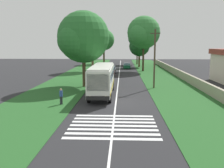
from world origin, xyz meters
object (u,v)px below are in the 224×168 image
(coach_bus, at_px, (102,78))
(trailing_car_1, at_px, (112,70))
(roadside_tree_right_0, at_px, (139,47))
(roadside_tree_right_2, at_px, (143,34))
(roadside_tree_left_1, at_px, (103,40))
(trailing_car_0, at_px, (110,73))
(trailing_car_2, at_px, (127,66))
(roadside_tree_left_2, at_px, (83,38))
(roadside_tree_right_1, at_px, (137,38))
(pedestrian, at_px, (61,96))
(roadside_tree_left_0, at_px, (92,37))
(utility_pole, at_px, (155,58))

(coach_bus, xyz_separation_m, trailing_car_1, (25.08, -0.09, -1.48))
(roadside_tree_right_0, height_order, roadside_tree_right_2, roadside_tree_right_2)
(roadside_tree_left_1, relative_size, roadside_tree_right_0, 1.28)
(roadside_tree_right_0, bearing_deg, trailing_car_0, 160.73)
(trailing_car_2, xyz_separation_m, roadside_tree_left_2, (-28.51, 6.99, 6.46))
(coach_bus, bearing_deg, roadside_tree_right_0, -10.19)
(roadside_tree_left_2, distance_m, roadside_tree_right_1, 43.23)
(trailing_car_2, xyz_separation_m, roadside_tree_left_1, (14.21, 7.32, 6.80))
(pedestrian, bearing_deg, roadside_tree_right_2, -18.32)
(trailing_car_1, xyz_separation_m, roadside_tree_left_2, (-18.61, 3.44, 6.46))
(coach_bus, xyz_separation_m, roadside_tree_left_0, (28.17, 4.65, 5.88))
(roadside_tree_left_0, relative_size, utility_pole, 1.33)
(trailing_car_1, xyz_separation_m, roadside_tree_left_1, (24.11, 3.77, 6.80))
(trailing_car_0, xyz_separation_m, pedestrian, (-23.76, 3.88, 0.24))
(trailing_car_1, distance_m, roadside_tree_left_1, 25.33)
(roadside_tree_right_2, relative_size, utility_pole, 1.52)
(trailing_car_1, bearing_deg, coach_bus, 179.79)
(coach_bus, bearing_deg, roadside_tree_left_0, 9.37)
(roadside_tree_left_1, distance_m, roadside_tree_left_2, 42.72)
(roadside_tree_right_0, xyz_separation_m, roadside_tree_right_2, (-10.37, -0.18, 3.07))
(coach_bus, xyz_separation_m, roadside_tree_right_2, (28.40, -7.15, 6.57))
(trailing_car_0, distance_m, roadside_tree_right_0, 21.78)
(trailing_car_1, relative_size, trailing_car_2, 1.00)
(trailing_car_0, distance_m, pedestrian, 24.07)
(utility_pole, bearing_deg, roadside_tree_right_2, -0.27)
(roadside_tree_left_1, relative_size, roadside_tree_right_2, 0.86)
(coach_bus, relative_size, roadside_tree_left_1, 1.02)
(roadside_tree_left_1, bearing_deg, pedestrian, 179.76)
(roadside_tree_right_0, bearing_deg, roadside_tree_right_1, 0.50)
(roadside_tree_right_0, relative_size, roadside_tree_right_2, 0.67)
(coach_bus, distance_m, utility_pole, 9.12)
(trailing_car_0, bearing_deg, roadside_tree_right_2, -36.66)
(roadside_tree_left_1, xyz_separation_m, pedestrian, (-54.19, 0.23, -6.56))
(coach_bus, distance_m, trailing_car_0, 18.81)
(roadside_tree_left_0, xyz_separation_m, roadside_tree_right_1, (20.28, -11.53, 0.15))
(pedestrian, bearing_deg, utility_pole, -46.58)
(roadside_tree_right_1, xyz_separation_m, roadside_tree_right_2, (-20.05, -0.27, 0.55))
(coach_bus, distance_m, trailing_car_1, 25.12)
(roadside_tree_right_2, xyz_separation_m, utility_pole, (-23.04, 0.11, -4.37))
(trailing_car_0, relative_size, roadside_tree_left_0, 0.39)
(roadside_tree_left_0, distance_m, roadside_tree_right_2, 11.82)
(roadside_tree_right_0, xyz_separation_m, pedestrian, (-43.78, 10.88, -4.74))
(roadside_tree_left_0, relative_size, roadside_tree_right_2, 0.88)
(roadside_tree_left_2, relative_size, pedestrian, 6.54)
(coach_bus, xyz_separation_m, roadside_tree_right_1, (48.45, -6.88, 6.03))
(coach_bus, xyz_separation_m, pedestrian, (-5.00, 3.91, -1.24))
(trailing_car_0, distance_m, roadside_tree_left_2, 14.28)
(roadside_tree_left_2, xyz_separation_m, roadside_tree_right_1, (41.98, -10.23, 1.05))
(pedestrian, bearing_deg, roadside_tree_right_0, -13.95)
(trailing_car_0, bearing_deg, roadside_tree_left_1, 6.84)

